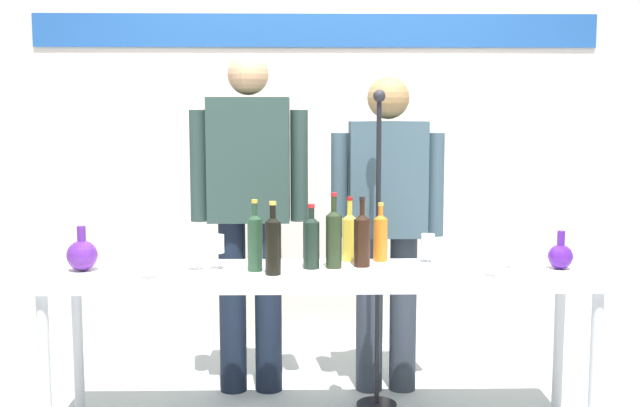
% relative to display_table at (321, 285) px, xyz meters
% --- Properties ---
extents(back_wall, '(4.89, 0.11, 3.00)m').
position_rel_display_table_xyz_m(back_wall, '(0.00, 1.47, 0.81)').
color(back_wall, beige).
rests_on(back_wall, ground).
extents(display_table, '(2.43, 0.57, 0.76)m').
position_rel_display_table_xyz_m(display_table, '(0.00, 0.00, 0.00)').
color(display_table, white).
rests_on(display_table, ground).
extents(decanter_blue_left, '(0.14, 0.14, 0.20)m').
position_rel_display_table_xyz_m(decanter_blue_left, '(-1.06, 0.03, 0.14)').
color(decanter_blue_left, '#552287').
rests_on(decanter_blue_left, display_table).
extents(decanter_blue_right, '(0.11, 0.11, 0.17)m').
position_rel_display_table_xyz_m(decanter_blue_right, '(1.08, 0.03, 0.12)').
color(decanter_blue_right, '#4B1B8B').
rests_on(decanter_blue_right, display_table).
extents(presenter_left, '(0.60, 0.22, 1.76)m').
position_rel_display_table_xyz_m(presenter_left, '(-0.36, 0.58, 0.31)').
color(presenter_left, black).
rests_on(presenter_left, ground).
extents(presenter_right, '(0.58, 0.22, 1.64)m').
position_rel_display_table_xyz_m(presenter_right, '(0.36, 0.58, 0.24)').
color(presenter_right, '#2E3540').
rests_on(presenter_right, ground).
extents(wine_bottle_0, '(0.07, 0.07, 0.30)m').
position_rel_display_table_xyz_m(wine_bottle_0, '(0.14, 0.24, 0.19)').
color(wine_bottle_0, gold).
rests_on(wine_bottle_0, display_table).
extents(wine_bottle_1, '(0.08, 0.08, 0.32)m').
position_rel_display_table_xyz_m(wine_bottle_1, '(0.19, 0.10, 0.19)').
color(wine_bottle_1, black).
rests_on(wine_bottle_1, display_table).
extents(wine_bottle_2, '(0.07, 0.07, 0.32)m').
position_rel_display_table_xyz_m(wine_bottle_2, '(-0.21, -0.07, 0.20)').
color(wine_bottle_2, black).
rests_on(wine_bottle_2, display_table).
extents(wine_bottle_3, '(0.07, 0.07, 0.34)m').
position_rel_display_table_xyz_m(wine_bottle_3, '(0.06, 0.07, 0.21)').
color(wine_bottle_3, '#222F1A').
rests_on(wine_bottle_3, display_table).
extents(wine_bottle_4, '(0.07, 0.07, 0.32)m').
position_rel_display_table_xyz_m(wine_bottle_4, '(-0.29, 0.01, 0.20)').
color(wine_bottle_4, '#203E28').
rests_on(wine_bottle_4, display_table).
extents(wine_bottle_5, '(0.07, 0.07, 0.28)m').
position_rel_display_table_xyz_m(wine_bottle_5, '(0.29, 0.23, 0.18)').
color(wine_bottle_5, orange).
rests_on(wine_bottle_5, display_table).
extents(wine_bottle_6, '(0.07, 0.07, 0.29)m').
position_rel_display_table_xyz_m(wine_bottle_6, '(-0.04, 0.06, 0.19)').
color(wine_bottle_6, black).
rests_on(wine_bottle_6, display_table).
extents(wine_glass_left_0, '(0.07, 0.07, 0.16)m').
position_rel_display_table_xyz_m(wine_glass_left_0, '(-0.46, 0.04, 0.18)').
color(wine_glass_left_0, white).
rests_on(wine_glass_left_0, display_table).
extents(wine_glass_left_1, '(0.07, 0.07, 0.13)m').
position_rel_display_table_xyz_m(wine_glass_left_1, '(-0.56, 0.02, 0.15)').
color(wine_glass_left_1, white).
rests_on(wine_glass_left_1, display_table).
extents(wine_glass_left_2, '(0.07, 0.07, 0.14)m').
position_rel_display_table_xyz_m(wine_glass_left_2, '(-0.73, -0.17, 0.16)').
color(wine_glass_left_2, white).
rests_on(wine_glass_left_2, display_table).
extents(wine_glass_right_0, '(0.07, 0.07, 0.13)m').
position_rel_display_table_xyz_m(wine_glass_right_0, '(0.85, 0.04, 0.16)').
color(wine_glass_right_0, white).
rests_on(wine_glass_right_0, display_table).
extents(wine_glass_right_1, '(0.06, 0.06, 0.16)m').
position_rel_display_table_xyz_m(wine_glass_right_1, '(0.74, -0.16, 0.17)').
color(wine_glass_right_1, white).
rests_on(wine_glass_right_1, display_table).
extents(wine_glass_right_2, '(0.07, 0.07, 0.14)m').
position_rel_display_table_xyz_m(wine_glass_right_2, '(0.51, 0.19, 0.16)').
color(wine_glass_right_2, white).
rests_on(wine_glass_right_2, display_table).
extents(microphone_stand, '(0.20, 0.20, 1.57)m').
position_rel_display_table_xyz_m(microphone_stand, '(0.29, 0.33, -0.17)').
color(microphone_stand, black).
rests_on(microphone_stand, ground).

